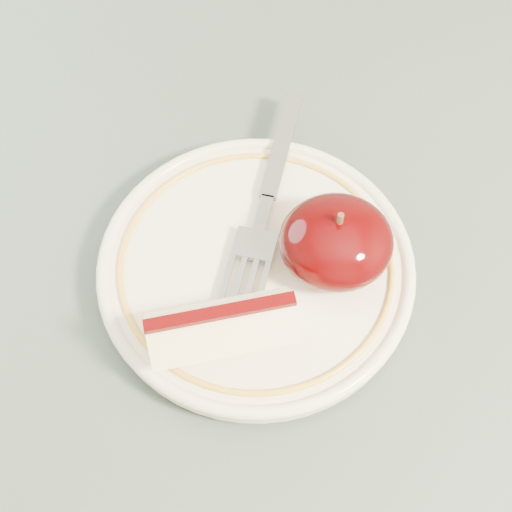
{
  "coord_description": "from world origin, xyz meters",
  "views": [
    {
      "loc": [
        -0.02,
        -0.14,
        1.17
      ],
      "look_at": [
        -0.01,
        0.09,
        0.78
      ],
      "focal_mm": 50.0,
      "sensor_mm": 36.0,
      "label": 1
    }
  ],
  "objects_px": {
    "plate": "(256,267)",
    "apple_half": "(336,242)",
    "table": "(276,443)",
    "fork": "(267,199)"
  },
  "relations": [
    {
      "from": "plate",
      "to": "apple_half",
      "type": "height_order",
      "value": "apple_half"
    },
    {
      "from": "plate",
      "to": "apple_half",
      "type": "relative_size",
      "value": 2.87
    },
    {
      "from": "table",
      "to": "fork",
      "type": "bearing_deg",
      "value": 90.51
    },
    {
      "from": "plate",
      "to": "apple_half",
      "type": "bearing_deg",
      "value": 1.16
    },
    {
      "from": "apple_half",
      "to": "fork",
      "type": "height_order",
      "value": "apple_half"
    },
    {
      "from": "table",
      "to": "plate",
      "type": "bearing_deg",
      "value": 96.96
    },
    {
      "from": "plate",
      "to": "fork",
      "type": "xyz_separation_m",
      "value": [
        0.01,
        0.05,
        0.01
      ]
    },
    {
      "from": "table",
      "to": "apple_half",
      "type": "distance_m",
      "value": 0.16
    },
    {
      "from": "plate",
      "to": "apple_half",
      "type": "xyz_separation_m",
      "value": [
        0.05,
        0.0,
        0.03
      ]
    },
    {
      "from": "table",
      "to": "fork",
      "type": "xyz_separation_m",
      "value": [
        -0.0,
        0.14,
        0.11
      ]
    }
  ]
}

